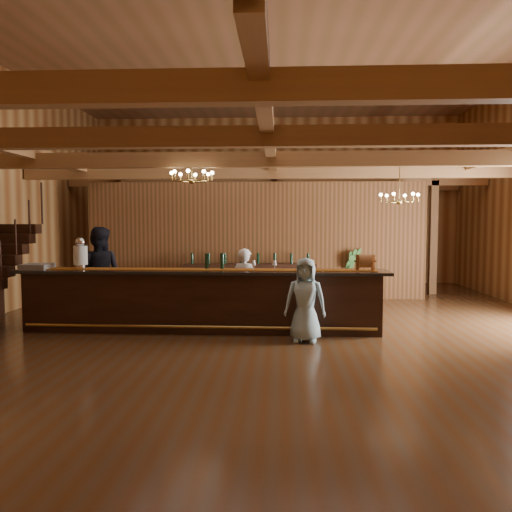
{
  "coord_description": "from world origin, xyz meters",
  "views": [
    {
      "loc": [
        0.18,
        -9.83,
        2.06
      ],
      "look_at": [
        -0.34,
        0.89,
        1.31
      ],
      "focal_mm": 35.0,
      "sensor_mm": 36.0,
      "label": 1
    }
  ],
  "objects_px": {
    "chandelier_left": "(192,176)",
    "chandelier_right": "(399,197)",
    "raffle_drum": "(365,261)",
    "staff_second": "(99,274)",
    "beverage_dispenser": "(81,254)",
    "backbar_shelf": "(250,282)",
    "bartender": "(245,286)",
    "floor_plant": "(349,274)",
    "guest": "(305,300)",
    "tasting_bar": "(202,300)"
  },
  "relations": [
    {
      "from": "chandelier_left",
      "to": "chandelier_right",
      "type": "xyz_separation_m",
      "value": [
        4.11,
        1.14,
        -0.35
      ]
    },
    {
      "from": "raffle_drum",
      "to": "staff_second",
      "type": "relative_size",
      "value": 0.17
    },
    {
      "from": "beverage_dispenser",
      "to": "staff_second",
      "type": "bearing_deg",
      "value": 84.78
    },
    {
      "from": "backbar_shelf",
      "to": "bartender",
      "type": "relative_size",
      "value": 2.25
    },
    {
      "from": "floor_plant",
      "to": "raffle_drum",
      "type": "bearing_deg",
      "value": -93.79
    },
    {
      "from": "beverage_dispenser",
      "to": "chandelier_left",
      "type": "height_order",
      "value": "chandelier_left"
    },
    {
      "from": "staff_second",
      "to": "floor_plant",
      "type": "bearing_deg",
      "value": -153.38
    },
    {
      "from": "staff_second",
      "to": "guest",
      "type": "height_order",
      "value": "staff_second"
    },
    {
      "from": "bartender",
      "to": "guest",
      "type": "xyz_separation_m",
      "value": [
        1.15,
        -1.55,
        -0.04
      ]
    },
    {
      "from": "bartender",
      "to": "staff_second",
      "type": "height_order",
      "value": "staff_second"
    },
    {
      "from": "tasting_bar",
      "to": "raffle_drum",
      "type": "relative_size",
      "value": 20.39
    },
    {
      "from": "staff_second",
      "to": "guest",
      "type": "relative_size",
      "value": 1.35
    },
    {
      "from": "backbar_shelf",
      "to": "chandelier_right",
      "type": "relative_size",
      "value": 4.24
    },
    {
      "from": "staff_second",
      "to": "chandelier_left",
      "type": "bearing_deg",
      "value": 157.52
    },
    {
      "from": "floor_plant",
      "to": "bartender",
      "type": "bearing_deg",
      "value": -127.94
    },
    {
      "from": "raffle_drum",
      "to": "floor_plant",
      "type": "xyz_separation_m",
      "value": [
        0.27,
        4.13,
        -0.65
      ]
    },
    {
      "from": "tasting_bar",
      "to": "chandelier_right",
      "type": "height_order",
      "value": "chandelier_right"
    },
    {
      "from": "chandelier_right",
      "to": "bartender",
      "type": "distance_m",
      "value": 3.67
    },
    {
      "from": "beverage_dispenser",
      "to": "bartender",
      "type": "xyz_separation_m",
      "value": [
        3.09,
        0.7,
        -0.68
      ]
    },
    {
      "from": "chandelier_left",
      "to": "chandelier_right",
      "type": "height_order",
      "value": "same"
    },
    {
      "from": "beverage_dispenser",
      "to": "floor_plant",
      "type": "distance_m",
      "value": 6.92
    },
    {
      "from": "backbar_shelf",
      "to": "chandelier_left",
      "type": "height_order",
      "value": "chandelier_left"
    },
    {
      "from": "tasting_bar",
      "to": "chandelier_left",
      "type": "distance_m",
      "value": 2.33
    },
    {
      "from": "tasting_bar",
      "to": "staff_second",
      "type": "xyz_separation_m",
      "value": [
        -2.26,
        0.82,
        0.39
      ]
    },
    {
      "from": "staff_second",
      "to": "floor_plant",
      "type": "distance_m",
      "value": 6.43
    },
    {
      "from": "tasting_bar",
      "to": "chandelier_right",
      "type": "xyz_separation_m",
      "value": [
        3.93,
        1.25,
        1.97
      ]
    },
    {
      "from": "raffle_drum",
      "to": "chandelier_right",
      "type": "xyz_separation_m",
      "value": [
        0.91,
        1.33,
        1.22
      ]
    },
    {
      "from": "backbar_shelf",
      "to": "staff_second",
      "type": "relative_size",
      "value": 1.75
    },
    {
      "from": "backbar_shelf",
      "to": "floor_plant",
      "type": "height_order",
      "value": "floor_plant"
    },
    {
      "from": "raffle_drum",
      "to": "chandelier_right",
      "type": "height_order",
      "value": "chandelier_right"
    },
    {
      "from": "bartender",
      "to": "chandelier_left",
      "type": "bearing_deg",
      "value": 60.35
    },
    {
      "from": "chandelier_right",
      "to": "bartender",
      "type": "height_order",
      "value": "chandelier_right"
    },
    {
      "from": "raffle_drum",
      "to": "chandelier_left",
      "type": "relative_size",
      "value": 0.42
    },
    {
      "from": "chandelier_right",
      "to": "guest",
      "type": "bearing_deg",
      "value": -135.14
    },
    {
      "from": "backbar_shelf",
      "to": "guest",
      "type": "relative_size",
      "value": 2.36
    },
    {
      "from": "backbar_shelf",
      "to": "tasting_bar",
      "type": "bearing_deg",
      "value": -108.04
    },
    {
      "from": "tasting_bar",
      "to": "backbar_shelf",
      "type": "xyz_separation_m",
      "value": [
        0.69,
        3.62,
        -0.11
      ]
    },
    {
      "from": "chandelier_left",
      "to": "staff_second",
      "type": "height_order",
      "value": "chandelier_left"
    },
    {
      "from": "backbar_shelf",
      "to": "beverage_dispenser",
      "type": "bearing_deg",
      "value": -137.79
    },
    {
      "from": "chandelier_left",
      "to": "floor_plant",
      "type": "distance_m",
      "value": 5.7
    },
    {
      "from": "beverage_dispenser",
      "to": "guest",
      "type": "bearing_deg",
      "value": -11.36
    },
    {
      "from": "staff_second",
      "to": "floor_plant",
      "type": "relative_size",
      "value": 1.44
    },
    {
      "from": "chandelier_left",
      "to": "bartender",
      "type": "bearing_deg",
      "value": 35.75
    },
    {
      "from": "beverage_dispenser",
      "to": "floor_plant",
      "type": "xyz_separation_m",
      "value": [
        5.63,
        3.96,
        -0.77
      ]
    },
    {
      "from": "chandelier_left",
      "to": "tasting_bar",
      "type": "bearing_deg",
      "value": -29.84
    },
    {
      "from": "bartender",
      "to": "floor_plant",
      "type": "distance_m",
      "value": 4.13
    },
    {
      "from": "chandelier_left",
      "to": "floor_plant",
      "type": "xyz_separation_m",
      "value": [
        3.48,
        3.93,
        -2.23
      ]
    },
    {
      "from": "backbar_shelf",
      "to": "bartender",
      "type": "distance_m",
      "value": 2.85
    },
    {
      "from": "tasting_bar",
      "to": "backbar_shelf",
      "type": "height_order",
      "value": "tasting_bar"
    },
    {
      "from": "chandelier_right",
      "to": "guest",
      "type": "height_order",
      "value": "chandelier_right"
    }
  ]
}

